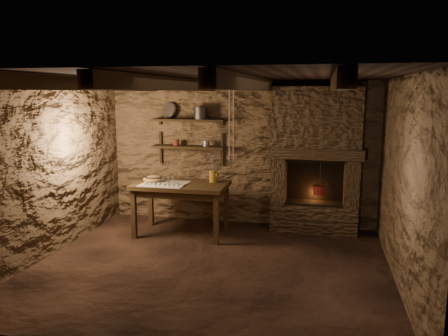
% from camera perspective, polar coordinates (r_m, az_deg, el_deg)
% --- Properties ---
extents(floor, '(4.50, 4.50, 0.00)m').
position_cam_1_polar(floor, '(5.77, -1.77, -12.66)').
color(floor, black).
rests_on(floor, ground).
extents(back_wall, '(4.50, 0.04, 2.40)m').
position_cam_1_polar(back_wall, '(7.35, 2.10, 1.96)').
color(back_wall, '#4E3824').
rests_on(back_wall, floor).
extents(front_wall, '(4.50, 0.04, 2.40)m').
position_cam_1_polar(front_wall, '(3.58, -10.01, -6.66)').
color(front_wall, '#4E3824').
rests_on(front_wall, floor).
extents(left_wall, '(0.04, 4.00, 2.40)m').
position_cam_1_polar(left_wall, '(6.37, -21.83, 0.03)').
color(left_wall, '#4E3824').
rests_on(left_wall, floor).
extents(right_wall, '(0.04, 4.00, 2.40)m').
position_cam_1_polar(right_wall, '(5.33, 22.29, -1.79)').
color(right_wall, '#4E3824').
rests_on(right_wall, floor).
extents(ceiling, '(4.50, 4.00, 0.04)m').
position_cam_1_polar(ceiling, '(5.33, -1.91, 11.91)').
color(ceiling, black).
rests_on(ceiling, back_wall).
extents(beam_far_left, '(0.14, 3.95, 0.16)m').
position_cam_1_polar(beam_far_left, '(5.89, -16.41, 10.45)').
color(beam_far_left, black).
rests_on(beam_far_left, ceiling).
extents(beam_mid_left, '(0.14, 3.95, 0.16)m').
position_cam_1_polar(beam_mid_left, '(5.48, -7.06, 10.85)').
color(beam_mid_left, black).
rests_on(beam_mid_left, ceiling).
extents(beam_mid_right, '(0.14, 3.95, 0.16)m').
position_cam_1_polar(beam_mid_right, '(5.23, 3.50, 10.95)').
color(beam_mid_right, black).
rests_on(beam_mid_right, ceiling).
extents(beam_far_right, '(0.14, 3.95, 0.16)m').
position_cam_1_polar(beam_far_right, '(5.16, 14.73, 10.67)').
color(beam_far_right, black).
rests_on(beam_far_right, ceiling).
extents(shelf_lower, '(1.25, 0.30, 0.04)m').
position_cam_1_polar(shelf_lower, '(7.39, -4.63, 2.76)').
color(shelf_lower, black).
rests_on(shelf_lower, back_wall).
extents(shelf_upper, '(1.25, 0.30, 0.04)m').
position_cam_1_polar(shelf_upper, '(7.35, -4.67, 6.24)').
color(shelf_upper, black).
rests_on(shelf_upper, back_wall).
extents(hearth, '(1.43, 0.51, 2.30)m').
position_cam_1_polar(hearth, '(6.99, 11.86, 1.57)').
color(hearth, '#3A2A1D').
rests_on(hearth, floor).
extents(work_table, '(1.44, 0.83, 0.82)m').
position_cam_1_polar(work_table, '(6.87, -5.60, -5.08)').
color(work_table, black).
rests_on(work_table, floor).
extents(linen_cloth, '(0.69, 0.56, 0.01)m').
position_cam_1_polar(linen_cloth, '(6.75, -7.81, -2.06)').
color(linen_cloth, beige).
rests_on(linen_cloth, work_table).
extents(pewter_cutlery_row, '(0.58, 0.23, 0.01)m').
position_cam_1_polar(pewter_cutlery_row, '(6.73, -7.88, -2.01)').
color(pewter_cutlery_row, '#99988B').
rests_on(pewter_cutlery_row, linen_cloth).
extents(drinking_glasses, '(0.22, 0.07, 0.09)m').
position_cam_1_polar(drinking_glasses, '(6.86, -7.26, -1.45)').
color(drinking_glasses, white).
rests_on(drinking_glasses, linen_cloth).
extents(stoneware_jug, '(0.16, 0.16, 0.43)m').
position_cam_1_polar(stoneware_jug, '(6.80, -1.40, -0.33)').
color(stoneware_jug, '#AE8021').
rests_on(stoneware_jug, work_table).
extents(wooden_bowl, '(0.38, 0.38, 0.12)m').
position_cam_1_polar(wooden_bowl, '(6.96, -9.19, -1.45)').
color(wooden_bowl, '#A17345').
rests_on(wooden_bowl, work_table).
extents(iron_stockpot, '(0.31, 0.31, 0.18)m').
position_cam_1_polar(iron_stockpot, '(7.28, -3.04, 7.09)').
color(iron_stockpot, '#2C2A27').
rests_on(iron_stockpot, shelf_upper).
extents(tin_pan, '(0.30, 0.22, 0.27)m').
position_cam_1_polar(tin_pan, '(7.55, -7.17, 7.48)').
color(tin_pan, '#979692').
rests_on(tin_pan, shelf_upper).
extents(small_kettle, '(0.15, 0.12, 0.15)m').
position_cam_1_polar(small_kettle, '(7.30, -2.36, 3.23)').
color(small_kettle, '#979692').
rests_on(small_kettle, shelf_lower).
extents(rusty_tin, '(0.12, 0.12, 0.10)m').
position_cam_1_polar(rusty_tin, '(7.45, -6.27, 3.33)').
color(rusty_tin, '#521B10').
rests_on(rusty_tin, shelf_lower).
extents(red_pot, '(0.24, 0.24, 0.54)m').
position_cam_1_polar(red_pot, '(7.04, 12.39, -2.75)').
color(red_pot, maroon).
rests_on(red_pot, hearth).
extents(hanging_ropes, '(0.08, 0.08, 1.20)m').
position_cam_1_polar(hanging_ropes, '(6.35, 0.97, 6.17)').
color(hanging_ropes, tan).
rests_on(hanging_ropes, ceiling).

